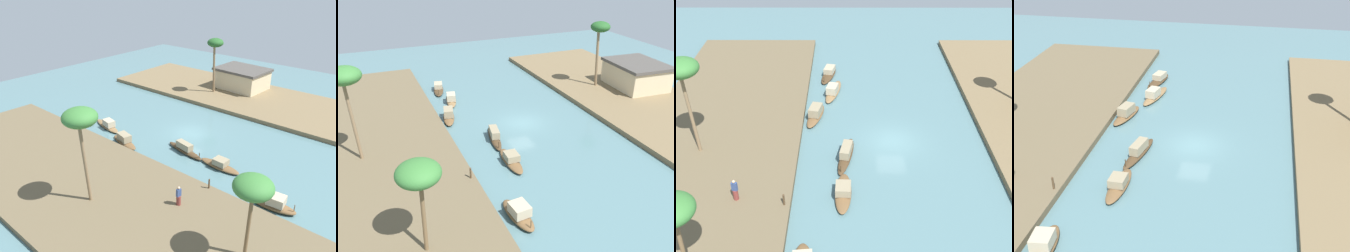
{
  "view_description": "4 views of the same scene",
  "coord_description": "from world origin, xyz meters",
  "views": [
    {
      "loc": [
        21.5,
        -28.8,
        17.59
      ],
      "look_at": [
        -1.64,
        -1.99,
        1.13
      ],
      "focal_mm": 36.54,
      "sensor_mm": 36.0,
      "label": 1
    },
    {
      "loc": [
        31.12,
        -14.86,
        16.67
      ],
      "look_at": [
        1.71,
        -2.5,
        0.86
      ],
      "focal_mm": 39.23,
      "sensor_mm": 36.0,
      "label": 2
    },
    {
      "loc": [
        30.38,
        -4.07,
        21.26
      ],
      "look_at": [
        -1.4,
        -4.15,
        0.64
      ],
      "focal_mm": 46.39,
      "sensor_mm": 36.0,
      "label": 3
    },
    {
      "loc": [
        32.13,
        4.88,
        18.67
      ],
      "look_at": [
        -2.07,
        -1.4,
        0.56
      ],
      "focal_mm": 49.91,
      "sensor_mm": 36.0,
      "label": 4
    }
  ],
  "objects": [
    {
      "name": "mooring_post",
      "position": [
        8.34,
        -8.23,
        0.96
      ],
      "size": [
        0.14,
        0.14,
        0.89
      ],
      "primitive_type": "cylinder",
      "color": "#4C3823",
      "rests_on": "riverbank_left"
    },
    {
      "name": "sampan_downstream_large",
      "position": [
        -12.47,
        -5.82,
        0.34
      ],
      "size": [
        4.59,
        2.1,
        0.96
      ],
      "rotation": [
        0.0,
        0.0,
        -0.22
      ],
      "color": "#47331E",
      "rests_on": "river_water"
    },
    {
      "name": "sampan_near_left_bank",
      "position": [
        -8.38,
        -5.28,
        0.38
      ],
      "size": [
        4.96,
        2.1,
        1.13
      ],
      "rotation": [
        0.0,
        0.0,
        -0.21
      ],
      "color": "brown",
      "rests_on": "river_water"
    },
    {
      "name": "riverbank_left",
      "position": [
        0.0,
        -14.69,
        0.26
      ],
      "size": [
        43.26,
        13.73,
        0.52
      ],
      "primitive_type": "cube",
      "color": "brown",
      "rests_on": "ground"
    },
    {
      "name": "river_water",
      "position": [
        0.0,
        0.0,
        0.0
      ],
      "size": [
        72.64,
        72.64,
        0.0
      ],
      "primitive_type": "plane",
      "color": "slate",
      "rests_on": "ground"
    },
    {
      "name": "person_on_near_bank",
      "position": [
        7.78,
        -11.63,
        1.22
      ],
      "size": [
        0.43,
        0.43,
        1.68
      ],
      "rotation": [
        0.0,
        0.0,
        4.53
      ],
      "color": "brown",
      "rests_on": "riverbank_left"
    },
    {
      "name": "sampan_open_hull",
      "position": [
        6.85,
        -4.18,
        0.36
      ],
      "size": [
        4.35,
        1.31,
        1.02
      ],
      "rotation": [
        0.0,
        0.0,
        -0.03
      ],
      "color": "brown",
      "rests_on": "river_water"
    },
    {
      "name": "sampan_upstream_small",
      "position": [
        -3.82,
        -6.78,
        0.44
      ],
      "size": [
        4.39,
        2.03,
        1.19
      ],
      "rotation": [
        0.0,
        0.0,
        -0.22
      ],
      "color": "brown",
      "rests_on": "river_water"
    },
    {
      "name": "palm_tree_left_near",
      "position": [
        1.98,
        -15.91,
        7.63
      ],
      "size": [
        2.65,
        2.65,
        8.02
      ],
      "color": "#7F6647",
      "rests_on": "riverbank_left"
    },
    {
      "name": "sampan_foreground",
      "position": [
        2.37,
        -3.97,
        0.41
      ],
      "size": [
        5.03,
        1.81,
        1.13
      ],
      "rotation": [
        0.0,
        0.0,
        -0.19
      ],
      "color": "#47331E",
      "rests_on": "river_water"
    }
  ]
}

